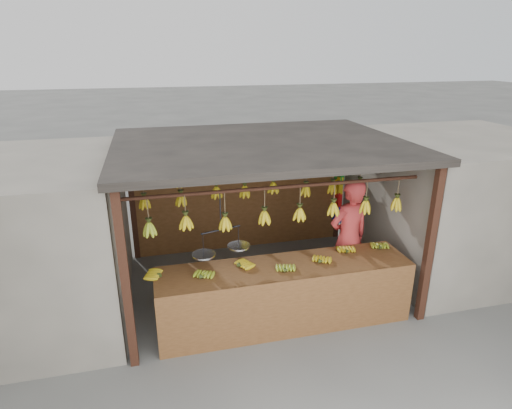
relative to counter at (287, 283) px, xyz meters
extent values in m
plane|color=#5B5B57|center=(-0.06, 1.23, -0.71)|extent=(80.00, 80.00, 0.00)
cube|color=black|center=(-2.06, -0.27, 0.44)|extent=(0.10, 0.10, 2.30)
cube|color=black|center=(1.94, -0.27, 0.44)|extent=(0.10, 0.10, 2.30)
cube|color=black|center=(-2.06, 2.73, 0.44)|extent=(0.10, 0.10, 2.30)
cube|color=black|center=(1.94, 2.73, 0.44)|extent=(0.10, 0.10, 2.30)
cube|color=black|center=(-0.06, 1.23, 1.64)|extent=(4.30, 3.30, 0.10)
cylinder|color=black|center=(-0.06, 0.23, 1.29)|extent=(4.00, 0.05, 0.05)
cylinder|color=black|center=(-0.06, 1.23, 1.29)|extent=(4.00, 0.05, 0.05)
cylinder|color=black|center=(-0.06, 2.23, 1.29)|extent=(4.00, 0.05, 0.05)
cube|color=brown|center=(-0.06, 2.73, 0.19)|extent=(4.00, 0.06, 1.80)
cube|color=slate|center=(-3.66, 1.23, 0.44)|extent=(3.00, 3.00, 2.30)
cube|color=slate|center=(3.54, 1.23, 0.44)|extent=(3.00, 3.00, 2.30)
cube|color=brown|center=(0.00, 0.13, 0.15)|extent=(3.52, 0.78, 0.08)
cube|color=brown|center=(0.00, -0.26, -0.26)|extent=(3.52, 0.04, 0.90)
cube|color=black|center=(-1.66, -0.21, -0.30)|extent=(0.07, 0.07, 0.82)
cube|color=black|center=(1.66, -0.21, -0.30)|extent=(0.07, 0.07, 0.82)
cube|color=black|center=(-1.66, 0.47, -0.30)|extent=(0.07, 0.07, 0.82)
cube|color=black|center=(1.66, 0.47, -0.30)|extent=(0.07, 0.07, 0.82)
ellipsoid|color=gold|center=(-1.67, 0.23, 0.22)|extent=(0.28, 0.25, 0.06)
ellipsoid|color=#92A523|center=(-1.14, 0.03, 0.22)|extent=(0.26, 0.29, 0.06)
ellipsoid|color=gold|center=(-0.61, 0.21, 0.22)|extent=(0.30, 0.27, 0.06)
ellipsoid|color=#92A523|center=(-0.04, -0.07, 0.22)|extent=(0.23, 0.28, 0.06)
ellipsoid|color=gold|center=(0.50, 0.06, 0.22)|extent=(0.28, 0.30, 0.06)
ellipsoid|color=gold|center=(0.99, 0.26, 0.22)|extent=(0.22, 0.27, 0.06)
ellipsoid|color=#92A523|center=(1.53, 0.25, 0.22)|extent=(0.24, 0.28, 0.06)
ellipsoid|color=#92A523|center=(-1.75, 0.26, 0.86)|extent=(0.16, 0.16, 0.28)
ellipsoid|color=gold|center=(-1.29, 0.21, 0.93)|extent=(0.16, 0.16, 0.28)
ellipsoid|color=gold|center=(-0.79, 0.22, 0.86)|extent=(0.16, 0.16, 0.28)
ellipsoid|color=gold|center=(-0.26, 0.26, 0.87)|extent=(0.16, 0.16, 0.28)
ellipsoid|color=gold|center=(0.22, 0.23, 0.89)|extent=(0.16, 0.16, 0.28)
ellipsoid|color=gold|center=(0.72, 0.24, 0.91)|extent=(0.16, 0.16, 0.28)
ellipsoid|color=gold|center=(1.19, 0.22, 0.91)|extent=(0.16, 0.16, 0.28)
ellipsoid|color=gold|center=(1.68, 0.24, 0.90)|extent=(0.16, 0.16, 0.28)
ellipsoid|color=gold|center=(-1.80, 1.27, 0.87)|extent=(0.16, 0.16, 0.28)
ellipsoid|color=gold|center=(-1.28, 1.21, 0.89)|extent=(0.16, 0.16, 0.28)
ellipsoid|color=gold|center=(-0.74, 1.23, 0.95)|extent=(0.16, 0.16, 0.28)
ellipsoid|color=gold|center=(-0.30, 1.28, 0.92)|extent=(0.16, 0.16, 0.28)
ellipsoid|color=gold|center=(0.15, 1.25, 0.95)|extent=(0.16, 0.16, 0.28)
ellipsoid|color=gold|center=(0.66, 1.19, 0.89)|extent=(0.16, 0.16, 0.28)
ellipsoid|color=gold|center=(1.13, 1.22, 0.88)|extent=(0.16, 0.16, 0.28)
ellipsoid|color=gold|center=(1.61, 1.22, 0.88)|extent=(0.16, 0.16, 0.28)
ellipsoid|color=gold|center=(-1.77, 2.24, 0.95)|extent=(0.16, 0.16, 0.28)
ellipsoid|color=gold|center=(-1.23, 2.23, 0.85)|extent=(0.16, 0.16, 0.28)
ellipsoid|color=gold|center=(-0.81, 2.24, 0.88)|extent=(0.16, 0.16, 0.28)
ellipsoid|color=#92A523|center=(-0.30, 2.24, 0.95)|extent=(0.16, 0.16, 0.28)
ellipsoid|color=gold|center=(0.16, 2.26, 0.96)|extent=(0.16, 0.16, 0.28)
ellipsoid|color=gold|center=(0.63, 2.18, 0.88)|extent=(0.16, 0.16, 0.28)
ellipsoid|color=gold|center=(1.12, 2.23, 0.87)|extent=(0.16, 0.16, 0.28)
ellipsoid|color=gold|center=(1.60, 2.25, 0.92)|extent=(0.16, 0.16, 0.28)
cylinder|color=black|center=(-0.85, 0.23, 1.03)|extent=(0.02, 0.02, 0.52)
cylinder|color=black|center=(-0.85, 0.23, 0.77)|extent=(0.54, 0.18, 0.02)
cylinder|color=silver|center=(-1.10, 0.16, 0.47)|extent=(0.30, 0.30, 0.02)
cylinder|color=silver|center=(-0.60, 0.30, 0.47)|extent=(0.30, 0.30, 0.02)
imported|color=#BF3333|center=(1.20, 0.67, 0.23)|extent=(0.76, 0.58, 1.88)
cube|color=#199926|center=(1.88, 2.58, 0.74)|extent=(0.08, 0.26, 0.34)
cube|color=yellow|center=(1.88, 2.58, 0.48)|extent=(0.08, 0.26, 0.34)
cube|color=red|center=(1.88, 2.58, 0.16)|extent=(0.08, 0.26, 0.34)
cube|color=#1426BF|center=(1.88, 2.58, -0.13)|extent=(0.08, 0.26, 0.34)
camera|label=1|loc=(-1.63, -4.83, 2.99)|focal=30.00mm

